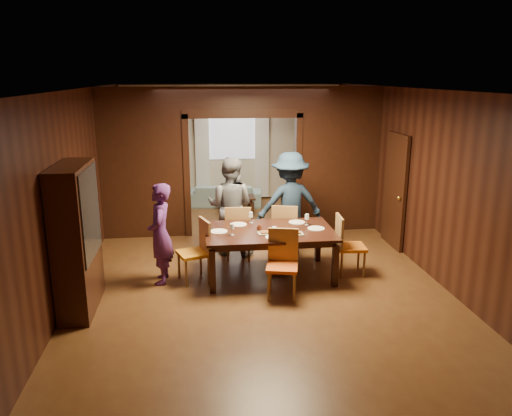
{
  "coord_description": "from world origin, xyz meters",
  "views": [
    {
      "loc": [
        -0.92,
        -8.05,
        3.12
      ],
      "look_at": [
        0.01,
        -0.4,
        1.05
      ],
      "focal_mm": 35.0,
      "sensor_mm": 36.0,
      "label": 1
    }
  ],
  "objects": [
    {
      "name": "condiment_jar",
      "position": [
        0.03,
        -0.72,
        0.82
      ],
      "size": [
        0.08,
        0.08,
        0.11
      ],
      "primitive_type": null,
      "color": "#522113",
      "rests_on": "dining_table"
    },
    {
      "name": "dining_table",
      "position": [
        0.19,
        -0.68,
        0.38
      ],
      "size": [
        2.0,
        1.25,
        0.76
      ],
      "primitive_type": "cube",
      "color": "black",
      "rests_on": "floor"
    },
    {
      "name": "curtain_left",
      "position": [
        -0.75,
        4.4,
        1.25
      ],
      "size": [
        0.35,
        0.06,
        2.4
      ],
      "primitive_type": "cube",
      "color": "white",
      "rests_on": "back_wall"
    },
    {
      "name": "wineglass_right",
      "position": [
        0.84,
        -0.47,
        0.85
      ],
      "size": [
        0.08,
        0.08,
        0.18
      ],
      "primitive_type": null,
      "color": "silver",
      "rests_on": "dining_table"
    },
    {
      "name": "coffee_table",
      "position": [
        -0.0,
        3.04,
        0.2
      ],
      "size": [
        0.8,
        0.5,
        0.4
      ],
      "primitive_type": "cube",
      "color": "black",
      "rests_on": "floor"
    },
    {
      "name": "curtain_right",
      "position": [
        0.75,
        4.4,
        1.25
      ],
      "size": [
        0.35,
        0.06,
        2.4
      ],
      "primitive_type": "cube",
      "color": "white",
      "rests_on": "back_wall"
    },
    {
      "name": "door_right",
      "position": [
        2.7,
        0.5,
        1.05
      ],
      "size": [
        0.06,
        0.9,
        2.1
      ],
      "primitive_type": "cube",
      "color": "black",
      "rests_on": "floor"
    },
    {
      "name": "plate_near",
      "position": [
        0.21,
        -1.06,
        0.77
      ],
      "size": [
        0.27,
        0.27,
        0.01
      ],
      "primitive_type": "cylinder",
      "color": "silver",
      "rests_on": "dining_table"
    },
    {
      "name": "chair_near",
      "position": [
        0.26,
        -1.47,
        0.48
      ],
      "size": [
        0.53,
        0.53,
        0.97
      ],
      "primitive_type": null,
      "rotation": [
        0.0,
        0.0,
        -0.23
      ],
      "color": "#CB4C13",
      "rests_on": "floor"
    },
    {
      "name": "plate_right",
      "position": [
        0.93,
        -0.7,
        0.77
      ],
      "size": [
        0.27,
        0.27,
        0.01
      ],
      "primitive_type": "cylinder",
      "color": "white",
      "rests_on": "dining_table"
    },
    {
      "name": "sofa",
      "position": [
        -0.24,
        3.85,
        0.26
      ],
      "size": [
        1.87,
        0.93,
        0.52
      ],
      "primitive_type": "imported",
      "rotation": [
        0.0,
        0.0,
        3.01
      ],
      "color": "#84A6AD",
      "rests_on": "floor"
    },
    {
      "name": "window_far",
      "position": [
        0.0,
        4.44,
        1.7
      ],
      "size": [
        1.2,
        0.03,
        1.3
      ],
      "primitive_type": "cube",
      "color": "silver",
      "rests_on": "back_wall"
    },
    {
      "name": "floor",
      "position": [
        0.0,
        0.0,
        0.0
      ],
      "size": [
        9.0,
        9.0,
        0.0
      ],
      "primitive_type": "plane",
      "color": "#542E17",
      "rests_on": "ground"
    },
    {
      "name": "chair_far_l",
      "position": [
        -0.22,
        0.16,
        0.48
      ],
      "size": [
        0.48,
        0.48,
        0.97
      ],
      "primitive_type": null,
      "rotation": [
        0.0,
        0.0,
        3.04
      ],
      "color": "orange",
      "rests_on": "floor"
    },
    {
      "name": "plate_far_r",
      "position": [
        0.7,
        -0.33,
        0.77
      ],
      "size": [
        0.27,
        0.27,
        0.01
      ],
      "primitive_type": "cylinder",
      "color": "silver",
      "rests_on": "dining_table"
    },
    {
      "name": "room_walls",
      "position": [
        0.0,
        1.89,
        1.51
      ],
      "size": [
        5.52,
        9.01,
        2.9
      ],
      "color": "black",
      "rests_on": "floor"
    },
    {
      "name": "chair_right",
      "position": [
        1.5,
        -0.76,
        0.48
      ],
      "size": [
        0.47,
        0.47,
        0.97
      ],
      "primitive_type": null,
      "rotation": [
        0.0,
        0.0,
        1.5
      ],
      "color": "orange",
      "rests_on": "floor"
    },
    {
      "name": "plate_left",
      "position": [
        -0.6,
        -0.67,
        0.77
      ],
      "size": [
        0.27,
        0.27,
        0.01
      ],
      "primitive_type": "cylinder",
      "color": "white",
      "rests_on": "dining_table"
    },
    {
      "name": "platter_a",
      "position": [
        0.14,
        -0.85,
        0.78
      ],
      "size": [
        0.3,
        0.2,
        0.04
      ],
      "primitive_type": "cube",
      "color": "gray",
      "rests_on": "dining_table"
    },
    {
      "name": "ceiling",
      "position": [
        0.0,
        0.0,
        2.9
      ],
      "size": [
        5.5,
        9.0,
        0.02
      ],
      "primitive_type": "cube",
      "color": "silver",
      "rests_on": "room_walls"
    },
    {
      "name": "wineglass_far",
      "position": [
        -0.05,
        -0.25,
        0.85
      ],
      "size": [
        0.08,
        0.08,
        0.18
      ],
      "primitive_type": null,
      "color": "silver",
      "rests_on": "dining_table"
    },
    {
      "name": "hutch",
      "position": [
        -2.53,
        -1.5,
        1.0
      ],
      "size": [
        0.4,
        1.2,
        2.0
      ],
      "primitive_type": "cube",
      "color": "black",
      "rests_on": "floor"
    },
    {
      "name": "platter_b",
      "position": [
        0.52,
        -0.93,
        0.78
      ],
      "size": [
        0.3,
        0.2,
        0.04
      ],
      "primitive_type": "cube",
      "color": "gray",
      "rests_on": "dining_table"
    },
    {
      "name": "person_purple",
      "position": [
        -1.49,
        -0.73,
        0.78
      ],
      "size": [
        0.39,
        0.58,
        1.56
      ],
      "primitive_type": "imported",
      "rotation": [
        0.0,
        0.0,
        -1.6
      ],
      "color": "#4F2264",
      "rests_on": "floor"
    },
    {
      "name": "person_grey",
      "position": [
        -0.34,
        0.42,
        0.87
      ],
      "size": [
        1.04,
        0.93,
        1.75
      ],
      "primitive_type": "imported",
      "rotation": [
        0.0,
        0.0,
        2.75
      ],
      "color": "slate",
      "rests_on": "floor"
    },
    {
      "name": "serving_bowl",
      "position": [
        0.36,
        -0.56,
        0.8
      ],
      "size": [
        0.31,
        0.31,
        0.08
      ],
      "primitive_type": "imported",
      "color": "black",
      "rests_on": "dining_table"
    },
    {
      "name": "person_navy",
      "position": [
        0.71,
        0.35,
        0.91
      ],
      "size": [
        1.23,
        0.77,
        1.82
      ],
      "primitive_type": "imported",
      "rotation": [
        0.0,
        0.0,
        3.22
      ],
      "color": "#18283D",
      "rests_on": "floor"
    },
    {
      "name": "chair_left",
      "position": [
        -1.0,
        -0.75,
        0.48
      ],
      "size": [
        0.56,
        0.56,
        0.97
      ],
      "primitive_type": null,
      "rotation": [
        0.0,
        0.0,
        -1.24
      ],
      "color": "orange",
      "rests_on": "floor"
    },
    {
      "name": "wineglass_left",
      "position": [
        -0.41,
        -0.86,
        0.85
      ],
      "size": [
        0.08,
        0.08,
        0.18
      ],
      "primitive_type": null,
      "color": "silver",
      "rests_on": "dining_table"
    },
    {
      "name": "chair_far_r",
      "position": [
        0.6,
        0.16,
        0.48
      ],
      "size": [
        0.54,
        0.54,
        0.97
      ],
      "primitive_type": null,
      "rotation": [
        0.0,
        0.0,
        2.88
      ],
      "color": "#CC5113",
      "rests_on": "floor"
    },
    {
      "name": "plate_far_l",
      "position": [
        -0.26,
        -0.34,
        0.77
      ],
      "size": [
        0.27,
        0.27,
        0.01
      ],
      "primitive_type": "cylinder",
      "color": "silver",
      "rests_on": "dining_table"
    },
    {
      "name": "tumbler",
      "position": [
        0.22,
        -0.97,
        0.83
      ],
      "size": [
        0.07,
        0.07,
        0.14
      ],
      "primitive_type": "cylinder",
      "color": "white",
      "rests_on": "dining_table"
    }
  ]
}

